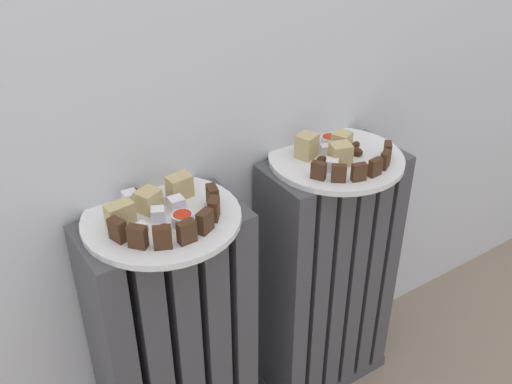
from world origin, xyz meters
TOP-DOWN VIEW (x-y plane):
  - radiator_left at (-0.20, 0.28)m, footprint 0.32×0.16m
  - radiator_right at (0.20, 0.28)m, footprint 0.32×0.16m
  - plate_left at (-0.20, 0.28)m, footprint 0.28×0.28m
  - plate_right at (0.20, 0.28)m, footprint 0.28×0.28m
  - dark_cake_slice_left_0 at (-0.29, 0.25)m, footprint 0.03×0.03m
  - dark_cake_slice_left_1 at (-0.27, 0.22)m, footprint 0.03×0.03m
  - dark_cake_slice_left_2 at (-0.24, 0.19)m, footprint 0.03×0.03m
  - dark_cake_slice_left_3 at (-0.20, 0.19)m, footprint 0.03×0.02m
  - dark_cake_slice_left_4 at (-0.16, 0.20)m, footprint 0.03×0.03m
  - dark_cake_slice_left_5 at (-0.13, 0.22)m, footprint 0.03×0.03m
  - dark_cake_slice_left_6 at (-0.11, 0.26)m, footprint 0.02×0.03m
  - marble_cake_slice_left_0 at (-0.27, 0.29)m, footprint 0.05×0.03m
  - marble_cake_slice_left_1 at (-0.14, 0.32)m, footprint 0.05×0.03m
  - marble_cake_slice_left_2 at (-0.21, 0.31)m, footprint 0.05×0.05m
  - turkish_delight_left_0 at (-0.21, 0.27)m, footprint 0.03×0.03m
  - turkish_delight_left_1 at (-0.25, 0.25)m, footprint 0.02×0.02m
  - turkish_delight_left_2 at (-0.17, 0.28)m, footprint 0.03×0.03m
  - turkish_delight_left_3 at (-0.23, 0.34)m, footprint 0.03×0.03m
  - medjool_date_left_0 at (-0.22, 0.23)m, footprint 0.03×0.03m
  - medjool_date_left_1 at (-0.21, 0.37)m, footprint 0.03×0.03m
  - jam_bowl_left at (-0.18, 0.23)m, footprint 0.04×0.04m
  - dark_cake_slice_right_0 at (0.11, 0.23)m, footprint 0.03×0.03m
  - dark_cake_slice_right_1 at (0.14, 0.20)m, footprint 0.03×0.03m
  - dark_cake_slice_right_2 at (0.17, 0.18)m, footprint 0.03×0.02m
  - dark_cake_slice_right_3 at (0.21, 0.18)m, footprint 0.03×0.02m
  - dark_cake_slice_right_4 at (0.25, 0.19)m, footprint 0.03×0.03m
  - dark_cake_slice_right_5 at (0.28, 0.21)m, footprint 0.03×0.03m
  - marble_cake_slice_right_0 at (0.18, 0.25)m, footprint 0.05×0.05m
  - marble_cake_slice_right_1 at (0.22, 0.29)m, footprint 0.05×0.05m
  - marble_cake_slice_right_2 at (0.15, 0.31)m, footprint 0.05×0.05m
  - turkish_delight_right_0 at (0.19, 0.30)m, footprint 0.03×0.03m
  - turkish_delight_right_1 at (0.15, 0.24)m, footprint 0.03×0.03m
  - turkish_delight_right_2 at (0.17, 0.34)m, footprint 0.02×0.02m
  - medjool_date_right_0 at (0.24, 0.26)m, footprint 0.02×0.03m
  - medjool_date_right_1 at (0.25, 0.28)m, footprint 0.03×0.02m
  - medjool_date_right_2 at (0.16, 0.27)m, footprint 0.03×0.03m
  - jam_bowl_right at (0.22, 0.33)m, footprint 0.04×0.04m
  - fork at (-0.18, 0.28)m, footprint 0.02×0.11m

SIDE VIEW (x-z plane):
  - radiator_right at x=0.20m, z-range 0.00..0.63m
  - radiator_left at x=-0.20m, z-range 0.00..0.63m
  - plate_left at x=-0.20m, z-range 0.64..0.65m
  - plate_right at x=0.20m, z-range 0.64..0.65m
  - fork at x=-0.18m, z-range 0.65..0.65m
  - medjool_date_right_2 at x=0.16m, z-range 0.65..0.66m
  - medjool_date_left_0 at x=-0.22m, z-range 0.65..0.66m
  - medjool_date_right_0 at x=0.24m, z-range 0.65..0.67m
  - medjool_date_left_1 at x=-0.21m, z-range 0.65..0.67m
  - medjool_date_right_1 at x=0.25m, z-range 0.65..0.67m
  - turkish_delight_left_1 at x=-0.25m, z-range 0.65..0.67m
  - turkish_delight_right_0 at x=0.19m, z-range 0.65..0.67m
  - turkish_delight_right_2 at x=0.17m, z-range 0.65..0.67m
  - jam_bowl_right at x=0.22m, z-range 0.65..0.67m
  - jam_bowl_left at x=-0.18m, z-range 0.65..0.67m
  - turkish_delight_left_0 at x=-0.21m, z-range 0.65..0.67m
  - turkish_delight_right_1 at x=0.15m, z-range 0.65..0.67m
  - turkish_delight_left_3 at x=-0.23m, z-range 0.65..0.67m
  - turkish_delight_left_2 at x=-0.17m, z-range 0.65..0.67m
  - dark_cake_slice_right_0 at x=0.11m, z-range 0.65..0.68m
  - dark_cake_slice_right_1 at x=0.14m, z-range 0.65..0.68m
  - dark_cake_slice_right_2 at x=0.17m, z-range 0.65..0.68m
  - dark_cake_slice_right_3 at x=0.21m, z-range 0.65..0.68m
  - dark_cake_slice_right_4 at x=0.25m, z-range 0.65..0.68m
  - dark_cake_slice_right_5 at x=0.28m, z-range 0.65..0.68m
  - marble_cake_slice_left_2 at x=-0.21m, z-range 0.65..0.69m
  - dark_cake_slice_left_0 at x=-0.29m, z-range 0.65..0.69m
  - dark_cake_slice_left_1 at x=-0.27m, z-range 0.65..0.69m
  - dark_cake_slice_left_2 at x=-0.24m, z-range 0.65..0.69m
  - dark_cake_slice_left_3 at x=-0.20m, z-range 0.65..0.69m
  - dark_cake_slice_left_4 at x=-0.16m, z-range 0.65..0.69m
  - dark_cake_slice_left_5 at x=-0.13m, z-range 0.65..0.69m
  - dark_cake_slice_left_6 at x=-0.11m, z-range 0.65..0.69m
  - marble_cake_slice_left_1 at x=-0.14m, z-range 0.65..0.69m
  - marble_cake_slice_right_1 at x=0.22m, z-range 0.65..0.69m
  - marble_cake_slice_left_0 at x=-0.27m, z-range 0.65..0.69m
  - marble_cake_slice_right_0 at x=0.18m, z-range 0.65..0.69m
  - marble_cake_slice_right_2 at x=0.15m, z-range 0.65..0.70m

